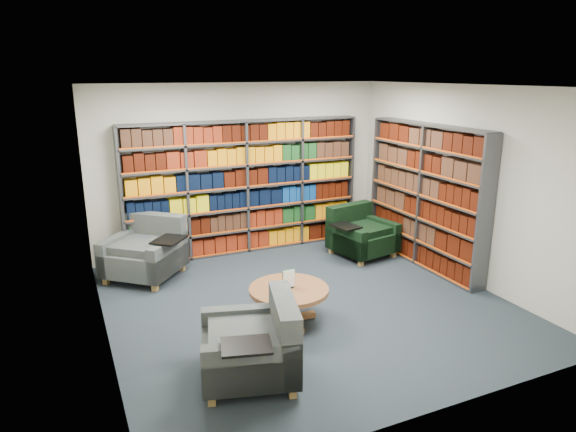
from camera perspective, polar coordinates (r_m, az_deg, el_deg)
name	(u,v)px	position (r m, az deg, el deg)	size (l,w,h in m)	color
room_shell	(308,201)	(6.44, 2.20, 1.68)	(5.02, 5.02, 2.82)	black
bookshelf_back	(245,188)	(8.61, -4.78, 3.17)	(4.00, 0.28, 2.20)	#47494F
bookshelf_right	(425,196)	(8.26, 14.99, 2.13)	(0.28, 2.50, 2.20)	#47494F
chair_teal_left	(148,252)	(7.97, -15.34, -3.93)	(1.37, 1.37, 0.89)	#021A3E
chair_green_right	(359,235)	(8.67, 7.90, -2.12)	(1.13, 1.04, 0.81)	black
chair_teal_front	(258,347)	(5.24, -3.37, -14.34)	(1.13, 1.20, 0.84)	#021A3E
coffee_table	(289,295)	(6.27, 0.09, -8.76)	(0.97, 0.97, 0.68)	#905E32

